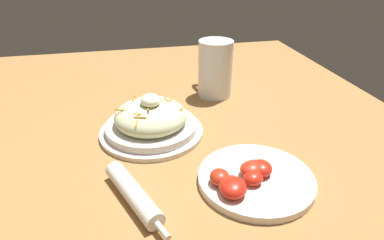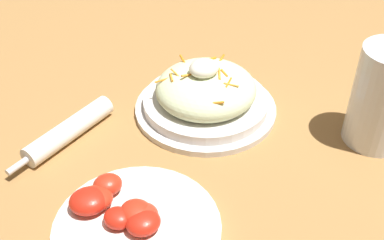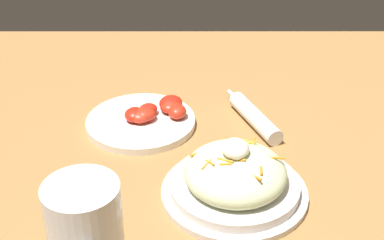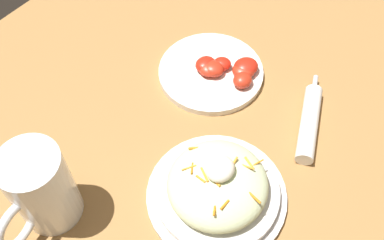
% 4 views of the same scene
% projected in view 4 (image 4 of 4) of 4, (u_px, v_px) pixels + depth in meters
% --- Properties ---
extents(ground_plane, '(1.43, 1.43, 0.00)m').
position_uv_depth(ground_plane, '(248.00, 215.00, 0.74)').
color(ground_plane, '#9E703D').
extents(salad_plate, '(0.24, 0.24, 0.10)m').
position_uv_depth(salad_plate, '(217.00, 188.00, 0.73)').
color(salad_plate, silver).
rests_on(salad_plate, ground_plane).
extents(beer_mug, '(0.15, 0.10, 0.16)m').
position_uv_depth(beer_mug, '(43.00, 192.00, 0.69)').
color(beer_mug, white).
rests_on(beer_mug, ground_plane).
extents(napkin_roll, '(0.20, 0.10, 0.03)m').
position_uv_depth(napkin_roll, '(309.00, 122.00, 0.83)').
color(napkin_roll, white).
rests_on(napkin_roll, ground_plane).
extents(tomato_plate, '(0.22, 0.22, 0.04)m').
position_uv_depth(tomato_plate, '(216.00, 71.00, 0.91)').
color(tomato_plate, white).
rests_on(tomato_plate, ground_plane).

